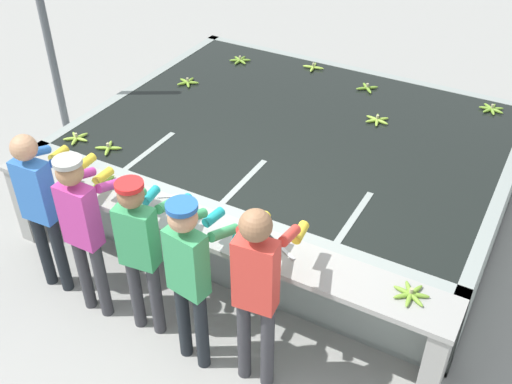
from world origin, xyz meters
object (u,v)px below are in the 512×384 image
worker_1 (84,223)px  banana_bunch_floating_0 (188,82)px  banana_bunch_floating_5 (77,138)px  banana_bunch_ledge_1 (104,183)px  banana_bunch_floating_6 (313,67)px  support_post_left (48,39)px  banana_bunch_ledge_0 (411,294)px  worker_2 (141,244)px  banana_bunch_floating_3 (108,148)px  banana_bunch_floating_2 (492,109)px  banana_bunch_floating_4 (240,60)px  banana_bunch_floating_1 (377,120)px  worker_0 (41,200)px  knife_0 (277,243)px  worker_4 (257,283)px  banana_bunch_floating_7 (367,88)px  knife_1 (154,197)px  worker_3 (191,270)px

worker_1 → banana_bunch_floating_0: size_ratio=6.01×
banana_bunch_floating_5 → banana_bunch_ledge_1: (0.80, -0.49, 0.00)m
banana_bunch_floating_6 → support_post_left: support_post_left is taller
banana_bunch_ledge_0 → worker_2: bearing=-165.6°
banana_bunch_floating_3 → banana_bunch_floating_5: bearing=-178.5°
banana_bunch_floating_0 → worker_1: bearing=-73.1°
banana_bunch_floating_2 → banana_bunch_floating_4: (-3.18, -0.23, 0.00)m
worker_2 → banana_bunch_floating_1: 3.09m
worker_0 → knife_0: bearing=15.6°
support_post_left → banana_bunch_floating_2: bearing=24.3°
worker_4 → banana_bunch_floating_2: bearing=76.4°
worker_4 → support_post_left: 4.10m
worker_0 → banana_bunch_floating_7: size_ratio=7.09×
worker_2 → worker_4: bearing=-1.0°
banana_bunch_floating_2 → banana_bunch_ledge_0: (0.07, -3.27, 0.00)m
knife_0 → worker_1: bearing=-157.3°
banana_bunch_floating_3 → banana_bunch_ledge_0: size_ratio=0.95×
banana_bunch_floating_5 → worker_1: bearing=-44.6°
banana_bunch_floating_5 → knife_1: size_ratio=0.90×
banana_bunch_floating_3 → support_post_left: 1.64m
worker_3 → banana_bunch_floating_0: (-1.94, 2.79, -0.07)m
worker_4 → banana_bunch_floating_7: (-0.50, 3.64, -0.12)m
support_post_left → banana_bunch_ledge_0: bearing=-14.3°
worker_2 → support_post_left: 3.16m
banana_bunch_ledge_0 → banana_bunch_ledge_1: size_ratio=1.00×
banana_bunch_ledge_1 → worker_0: bearing=-114.6°
worker_1 → banana_bunch_ledge_1: worker_1 is taller
worker_0 → banana_bunch_floating_2: size_ratio=6.02×
banana_bunch_floating_7 → banana_bunch_ledge_0: bearing=-64.1°
worker_2 → knife_0: 1.12m
banana_bunch_floating_3 → banana_bunch_floating_5: (-0.42, -0.01, -0.00)m
worker_3 → banana_bunch_floating_3: size_ratio=6.27×
worker_0 → worker_4: (2.20, -0.02, 0.05)m
knife_0 → knife_1: (-1.28, 0.02, 0.00)m
worker_0 → banana_bunch_ledge_0: bearing=9.6°
banana_bunch_floating_3 → banana_bunch_floating_7: size_ratio=1.11×
banana_bunch_floating_6 → knife_0: bearing=-70.2°
worker_0 → banana_bunch_floating_4: size_ratio=6.01×
banana_bunch_ledge_0 → knife_1: 2.42m
worker_1 → banana_bunch_floating_2: 4.64m
banana_bunch_floating_5 → knife_1: (1.33, -0.43, -0.01)m
worker_1 → knife_0: bearing=22.7°
banana_bunch_ledge_1 → banana_bunch_floating_1: bearing=52.7°
worker_2 → banana_bunch_floating_6: size_ratio=5.66×
banana_bunch_floating_5 → worker_4: bearing=-20.9°
banana_bunch_floating_3 → banana_bunch_floating_4: 2.54m
banana_bunch_ledge_0 → knife_0: bearing=178.3°
worker_3 → worker_4: worker_4 is taller
banana_bunch_floating_0 → knife_0: 3.16m
banana_bunch_floating_7 → banana_bunch_floating_3: bearing=-125.3°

